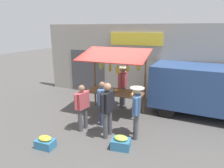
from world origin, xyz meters
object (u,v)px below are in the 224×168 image
at_px(produce_crate_side, 45,142).
at_px(parked_van, 209,87).
at_px(vendor_with_sunhat, 123,83).
at_px(shopper_in_striped_shirt, 107,106).
at_px(produce_crate_near, 121,143).
at_px(shopper_with_shopping_bag, 82,105).
at_px(market_stall, 116,74).
at_px(shopper_in_grey_tee, 137,108).
at_px(shopper_with_ponytail, 102,100).

bearing_deg(produce_crate_side, parked_van, -135.95).
distance_m(vendor_with_sunhat, shopper_in_striped_shirt, 2.53).
relative_size(parked_van, produce_crate_near, 8.02).
bearing_deg(parked_van, shopper_in_striped_shirt, 47.81).
bearing_deg(shopper_with_shopping_bag, market_stall, -3.64).
distance_m(shopper_with_shopping_bag, shopper_in_striped_shirt, 0.92).
xyz_separation_m(market_stall, shopper_in_grey_tee, (-1.24, 1.49, -0.59)).
relative_size(shopper_with_ponytail, shopper_in_striped_shirt, 0.89).
relative_size(market_stall, produce_crate_near, 4.46).
relative_size(vendor_with_sunhat, parked_van, 0.38).
distance_m(parked_van, produce_crate_side, 5.91).
height_order(vendor_with_sunhat, shopper_with_ponytail, vendor_with_sunhat).
distance_m(shopper_with_ponytail, shopper_in_grey_tee, 1.38).
bearing_deg(shopper_with_shopping_bag, parked_van, -41.59).
xyz_separation_m(shopper_in_grey_tee, produce_crate_side, (2.16, 1.51, -0.79)).
height_order(parked_van, produce_crate_near, parked_van).
height_order(shopper_in_striped_shirt, parked_van, parked_van).
xyz_separation_m(shopper_with_ponytail, produce_crate_side, (0.86, 1.94, -0.70)).
bearing_deg(shopper_in_grey_tee, shopper_with_ponytail, 60.23).
xyz_separation_m(shopper_in_striped_shirt, parked_van, (-2.84, -2.82, 0.13)).
bearing_deg(produce_crate_near, shopper_in_grey_tee, -105.85).
xyz_separation_m(shopper_with_ponytail, shopper_with_shopping_bag, (0.42, 0.62, 0.00)).
distance_m(shopper_with_shopping_bag, parked_van, 4.66).
bearing_deg(shopper_in_striped_shirt, shopper_with_shopping_bag, 89.52).
relative_size(shopper_with_ponytail, shopper_with_shopping_bag, 1.00).
bearing_deg(produce_crate_near, parked_van, -124.28).
xyz_separation_m(shopper_in_grey_tee, parked_van, (-2.03, -2.54, 0.18)).
height_order(shopper_with_shopping_bag, shopper_in_grey_tee, shopper_in_grey_tee).
relative_size(market_stall, shopper_with_ponytail, 1.65).
relative_size(shopper_with_shopping_bag, parked_van, 0.34).
bearing_deg(shopper_with_shopping_bag, shopper_in_striped_shirt, -82.72).
distance_m(shopper_with_shopping_bag, shopper_in_grey_tee, 1.74).
height_order(shopper_in_grey_tee, produce_crate_near, shopper_in_grey_tee).
bearing_deg(produce_crate_near, shopper_with_shopping_bag, -19.93).
height_order(market_stall, shopper_with_ponytail, market_stall).
relative_size(shopper_in_grey_tee, shopper_in_striped_shirt, 0.95).
xyz_separation_m(market_stall, shopper_with_ponytail, (0.07, 1.07, -0.68)).
distance_m(shopper_with_ponytail, produce_crate_side, 2.23).
height_order(market_stall, produce_crate_near, market_stall).
height_order(shopper_with_ponytail, shopper_in_striped_shirt, shopper_in_striped_shirt).
distance_m(market_stall, shopper_with_shopping_bag, 1.89).
relative_size(shopper_in_grey_tee, produce_crate_near, 2.87).
xyz_separation_m(shopper_in_grey_tee, produce_crate_near, (0.21, 0.75, -0.77)).
bearing_deg(vendor_with_sunhat, shopper_in_grey_tee, 31.25).
bearing_deg(parked_van, market_stall, 20.80).
distance_m(shopper_with_ponytail, parked_van, 3.96).
relative_size(shopper_with_shopping_bag, shopper_in_grey_tee, 0.94).
xyz_separation_m(shopper_with_shopping_bag, produce_crate_side, (0.44, 1.31, -0.71)).
distance_m(parked_van, produce_crate_near, 4.09).
bearing_deg(shopper_with_shopping_bag, produce_crate_side, 173.71).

